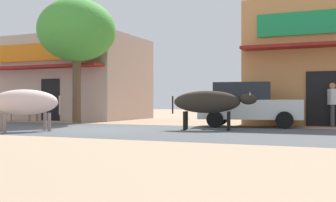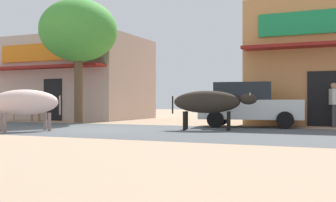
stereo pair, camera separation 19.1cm
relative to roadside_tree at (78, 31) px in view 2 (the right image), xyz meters
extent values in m
plane|color=tan|center=(3.15, -3.52, -4.12)|extent=(80.00, 80.00, 0.00)
cube|color=#494D51|center=(3.15, -3.52, -4.11)|extent=(72.00, 6.21, 0.00)
cube|color=#BEA396|center=(-2.93, 3.95, -1.89)|extent=(7.36, 5.12, 4.46)
cube|color=orange|center=(-2.93, 1.33, -0.64)|extent=(5.89, 0.10, 0.90)
cube|color=maroon|center=(-2.93, 0.94, -1.44)|extent=(7.07, 0.90, 0.12)
cube|color=black|center=(-2.56, 1.36, -3.07)|extent=(1.10, 0.06, 2.10)
cube|color=tan|center=(10.49, 3.95, -1.56)|extent=(6.72, 5.12, 5.10)
cube|color=#198C4C|center=(10.49, 1.33, -0.14)|extent=(5.37, 0.10, 0.90)
cube|color=maroon|center=(10.49, 0.94, -1.05)|extent=(6.45, 0.90, 0.12)
cube|color=black|center=(10.22, 1.36, -3.07)|extent=(1.10, 0.06, 2.10)
cylinder|color=brown|center=(0.00, 0.00, -2.61)|extent=(0.37, 0.37, 3.02)
ellipsoid|color=green|center=(0.00, 0.00, 0.03)|extent=(3.48, 3.48, 2.79)
cube|color=silver|center=(7.80, -0.08, -3.47)|extent=(3.94, 2.38, 0.70)
cube|color=#1E2328|center=(7.52, -0.12, -2.80)|extent=(2.27, 1.96, 0.64)
cylinder|color=black|center=(8.83, 1.00, -3.82)|extent=(0.62, 0.28, 0.60)
cylinder|color=black|center=(9.13, -0.76, -3.82)|extent=(0.62, 0.28, 0.60)
cylinder|color=black|center=(6.47, 0.61, -3.82)|extent=(0.62, 0.28, 0.60)
cylinder|color=black|center=(6.76, -1.16, -3.82)|extent=(0.62, 0.28, 0.60)
ellipsoid|color=beige|center=(1.92, -5.36, -3.20)|extent=(1.67, 2.06, 0.79)
cylinder|color=gray|center=(1.74, -6.04, -3.82)|extent=(0.11, 0.11, 0.58)
cylinder|color=gray|center=(1.36, -5.79, -3.82)|extent=(0.11, 0.11, 0.58)
cylinder|color=gray|center=(2.48, -4.93, -3.82)|extent=(0.11, 0.11, 0.58)
cylinder|color=gray|center=(2.10, -4.68, -3.82)|extent=(0.11, 0.11, 0.58)
cylinder|color=gray|center=(2.51, -4.47, -3.30)|extent=(0.05, 0.05, 0.63)
ellipsoid|color=#2A241C|center=(6.87, -2.42, -3.19)|extent=(2.28, 1.19, 0.74)
ellipsoid|color=#2A241C|center=(8.17, -2.11, -3.10)|extent=(0.61, 0.40, 0.36)
cone|color=beige|center=(8.19, -2.00, -2.92)|extent=(0.06, 0.06, 0.12)
cone|color=beige|center=(8.24, -2.19, -2.92)|extent=(0.06, 0.06, 0.12)
cylinder|color=black|center=(7.50, -2.02, -3.81)|extent=(0.11, 0.11, 0.61)
cylinder|color=black|center=(7.61, -2.49, -3.81)|extent=(0.11, 0.11, 0.61)
cylinder|color=black|center=(6.12, -2.35, -3.81)|extent=(0.11, 0.11, 0.61)
cylinder|color=black|center=(6.23, -2.83, -3.81)|extent=(0.11, 0.11, 0.61)
cylinder|color=black|center=(5.76, -2.69, -3.29)|extent=(0.05, 0.05, 0.59)
cylinder|color=#3F3F47|center=(10.63, 1.14, -3.70)|extent=(0.14, 0.14, 0.83)
cylinder|color=#3F3F47|center=(10.63, 0.96, -3.70)|extent=(0.14, 0.14, 0.83)
cube|color=silver|center=(10.63, 1.05, -2.99)|extent=(0.36, 0.46, 0.59)
sphere|color=tan|center=(10.63, 1.05, -2.59)|extent=(0.22, 0.22, 0.22)
cylinder|color=silver|center=(10.63, 1.31, -2.97)|extent=(0.09, 0.09, 0.53)
cylinder|color=silver|center=(10.63, 0.79, -2.97)|extent=(0.09, 0.09, 0.53)
cube|color=brown|center=(-2.86, 0.46, -3.67)|extent=(0.61, 0.61, 0.05)
cube|color=brown|center=(-3.03, 0.36, -3.42)|extent=(0.27, 0.39, 0.44)
cylinder|color=brown|center=(-2.80, 0.71, -3.90)|extent=(0.04, 0.04, 0.43)
cylinder|color=brown|center=(-2.61, 0.41, -3.90)|extent=(0.04, 0.04, 0.43)
cylinder|color=brown|center=(-3.10, 0.52, -3.90)|extent=(0.04, 0.04, 0.43)
cylinder|color=brown|center=(-2.91, 0.22, -3.90)|extent=(0.04, 0.04, 0.43)
cube|color=brown|center=(-4.09, 0.06, -3.67)|extent=(0.62, 0.62, 0.05)
cube|color=brown|center=(-4.23, -0.08, -3.42)|extent=(0.34, 0.34, 0.44)
cylinder|color=brown|center=(-4.09, 0.31, -3.90)|extent=(0.04, 0.04, 0.43)
cylinder|color=brown|center=(-3.84, 0.06, -3.90)|extent=(0.04, 0.04, 0.43)
cylinder|color=brown|center=(-4.34, 0.06, -3.90)|extent=(0.04, 0.04, 0.43)
cylinder|color=brown|center=(-4.09, -0.19, -3.90)|extent=(0.04, 0.04, 0.43)
camera|label=1|loc=(11.01, -15.45, -3.22)|focal=44.30mm
camera|label=2|loc=(11.18, -15.38, -3.22)|focal=44.30mm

